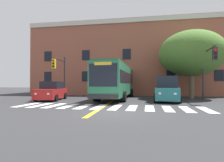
# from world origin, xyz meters

# --- Properties ---
(ground_plane) EXTENTS (120.00, 120.00, 0.00)m
(ground_plane) POSITION_xyz_m (0.00, 0.00, 0.00)
(ground_plane) COLOR #303033
(crosswalk) EXTENTS (13.19, 3.35, 0.01)m
(crosswalk) POSITION_xyz_m (-0.70, 2.16, 0.00)
(crosswalk) COLOR white
(crosswalk) RESTS_ON ground
(lane_line_yellow_inner) EXTENTS (0.12, 36.00, 0.01)m
(lane_line_yellow_inner) POSITION_xyz_m (-1.10, 16.16, 0.00)
(lane_line_yellow_inner) COLOR gold
(lane_line_yellow_inner) RESTS_ON ground
(lane_line_yellow_outer) EXTENTS (0.12, 36.00, 0.01)m
(lane_line_yellow_outer) POSITION_xyz_m (-0.94, 16.16, 0.00)
(lane_line_yellow_outer) COLOR gold
(lane_line_yellow_outer) RESTS_ON ground
(city_bus) EXTENTS (3.27, 12.32, 3.54)m
(city_bus) POSITION_xyz_m (-0.97, 9.33, 1.95)
(city_bus) COLOR #28704C
(city_bus) RESTS_ON ground
(car_red_near_lane) EXTENTS (2.53, 4.59, 1.82)m
(car_red_near_lane) POSITION_xyz_m (-7.11, 6.40, 0.83)
(car_red_near_lane) COLOR #AD1E1E
(car_red_near_lane) RESTS_ON ground
(car_teal_far_lane) EXTENTS (2.65, 4.88, 2.28)m
(car_teal_far_lane) POSITION_xyz_m (3.95, 6.89, 1.07)
(car_teal_far_lane) COLOR #236B70
(car_teal_far_lane) RESTS_ON ground
(traffic_light_near_corner) EXTENTS (0.50, 3.64, 4.96)m
(traffic_light_near_corner) POSITION_xyz_m (7.48, 7.08, 3.37)
(traffic_light_near_corner) COLOR #28282D
(traffic_light_near_corner) RESTS_ON ground
(traffic_light_far_corner) EXTENTS (0.40, 3.13, 4.77)m
(traffic_light_far_corner) POSITION_xyz_m (-7.31, 8.57, 3.15)
(traffic_light_far_corner) COLOR #28282D
(traffic_light_far_corner) RESTS_ON ground
(street_tree_curbside_large) EXTENTS (9.82, 9.82, 7.43)m
(street_tree_curbside_large) POSITION_xyz_m (7.08, 10.70, 4.92)
(street_tree_curbside_large) COLOR brown
(street_tree_curbside_large) RESTS_ON ground
(building_facade) EXTENTS (28.53, 9.98, 10.55)m
(building_facade) POSITION_xyz_m (-0.29, 18.67, 5.28)
(building_facade) COLOR #9E5642
(building_facade) RESTS_ON ground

